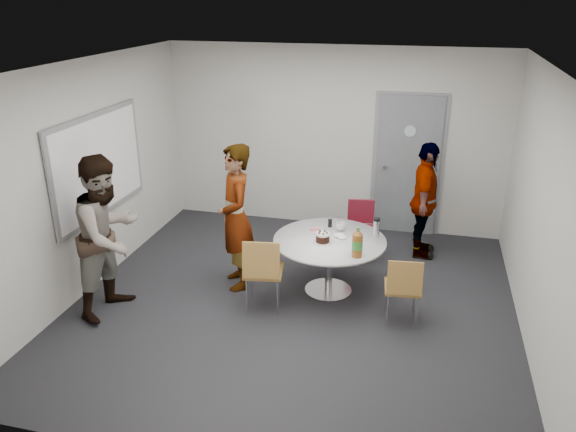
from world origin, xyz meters
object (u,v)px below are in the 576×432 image
(chair_near_left, at_px, (263,268))
(person_left, at_px, (108,236))
(chair_near_right, at_px, (403,285))
(person_main, at_px, (236,218))
(chair_far, at_px, (361,223))
(person_right, at_px, (424,201))
(door, at_px, (407,166))
(whiteboard, at_px, (99,165))
(table, at_px, (332,247))

(chair_near_left, height_order, person_left, person_left)
(chair_near_right, relative_size, person_main, 0.45)
(chair_far, height_order, person_right, person_right)
(chair_near_left, xyz_separation_m, chair_near_right, (1.54, 0.09, -0.06))
(person_left, bearing_deg, chair_near_right, -71.24)
(person_main, bearing_deg, person_right, 93.55)
(door, relative_size, whiteboard, 1.12)
(chair_far, distance_m, person_right, 0.89)
(door, xyz_separation_m, person_main, (-1.88, -2.18, -0.14))
(person_main, distance_m, person_right, 2.58)
(table, distance_m, chair_far, 1.14)
(whiteboard, xyz_separation_m, person_left, (0.51, -0.78, -0.54))
(table, height_order, chair_near_right, table)
(person_left, bearing_deg, chair_near_left, -67.00)
(whiteboard, bearing_deg, chair_near_left, -11.01)
(table, bearing_deg, whiteboard, -176.41)
(door, bearing_deg, person_left, -134.91)
(whiteboard, relative_size, person_main, 1.07)
(door, xyz_separation_m, chair_near_right, (0.13, -2.61, -0.54))
(chair_far, bearing_deg, person_right, -174.48)
(door, bearing_deg, chair_near_right, -87.11)
(person_left, distance_m, person_right, 4.03)
(chair_near_left, bearing_deg, chair_far, 54.12)
(chair_near_left, height_order, chair_far, chair_near_left)
(door, xyz_separation_m, whiteboard, (-3.56, -2.28, 0.42))
(table, height_order, person_left, person_left)
(chair_near_left, bearing_deg, person_left, -176.37)
(whiteboard, relative_size, person_left, 1.04)
(table, xyz_separation_m, chair_near_right, (0.86, -0.51, -0.12))
(table, bearing_deg, door, 70.90)
(chair_near_left, distance_m, person_right, 2.56)
(chair_near_right, relative_size, person_right, 0.51)
(door, relative_size, chair_far, 2.70)
(table, relative_size, chair_far, 1.68)
(whiteboard, relative_size, chair_near_right, 2.37)
(person_right, bearing_deg, person_main, 123.47)
(person_right, bearing_deg, person_left, 125.04)
(whiteboard, relative_size, person_right, 1.20)
(person_main, bearing_deg, door, 109.96)
(door, distance_m, chair_near_right, 2.67)
(chair_far, bearing_deg, chair_near_right, 103.25)
(person_main, xyz_separation_m, person_left, (-1.16, -0.88, 0.02))
(door, height_order, person_main, door)
(whiteboard, xyz_separation_m, chair_near_right, (3.69, -0.33, -0.96))
(door, height_order, chair_near_right, door)
(door, bearing_deg, whiteboard, -147.34)
(table, bearing_deg, chair_near_left, -138.54)
(door, bearing_deg, person_main, -130.85)
(person_left, xyz_separation_m, person_right, (3.33, 2.27, -0.12))
(chair_far, bearing_deg, table, 70.76)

